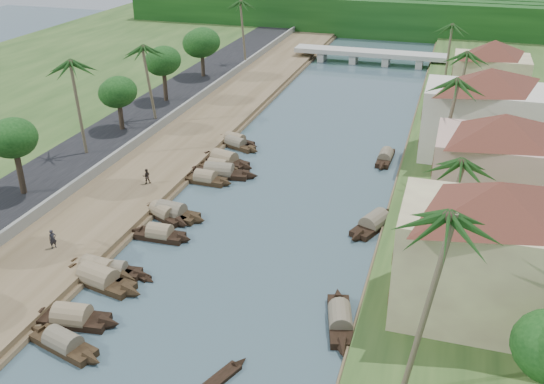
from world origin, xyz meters
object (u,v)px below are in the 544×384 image
(building_near, at_px, (489,249))
(person_near, at_px, (53,239))
(bridge, at_px, (370,54))
(sampan_0, at_px, (63,343))
(sampan_1, at_px, (72,318))

(building_near, bearing_deg, person_near, -178.83)
(bridge, bearing_deg, building_near, -75.61)
(person_near, bearing_deg, sampan_0, -110.42)
(building_near, bearing_deg, sampan_0, -158.12)
(person_near, bearing_deg, sampan_1, -106.12)
(bridge, distance_m, person_near, 76.30)
(sampan_0, distance_m, person_near, 12.73)
(bridge, xyz_separation_m, sampan_1, (-8.85, -82.19, -1.31))
(bridge, distance_m, building_near, 76.54)
(bridge, xyz_separation_m, sampan_0, (-7.83, -84.77, -1.31))
(sampan_1, bearing_deg, person_near, 124.44)
(bridge, relative_size, building_near, 1.89)
(bridge, xyz_separation_m, building_near, (18.99, -74.00, 4.66))
(building_near, xyz_separation_m, sampan_1, (-27.85, -8.19, -5.97))
(sampan_1, bearing_deg, bridge, 76.64)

